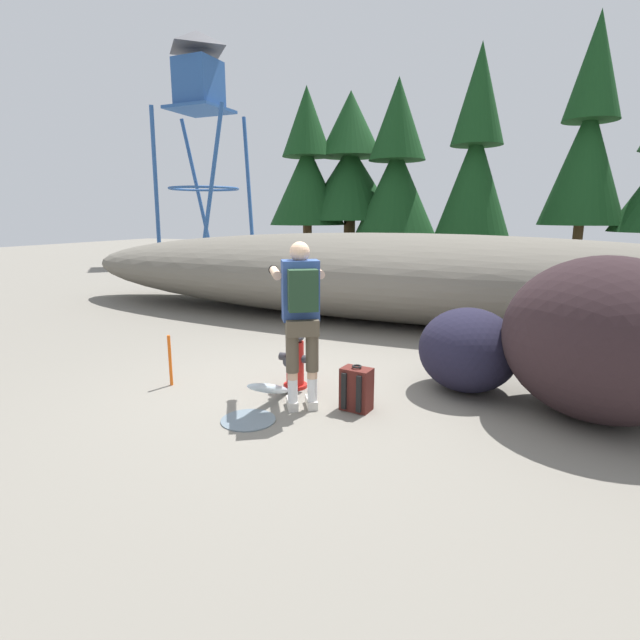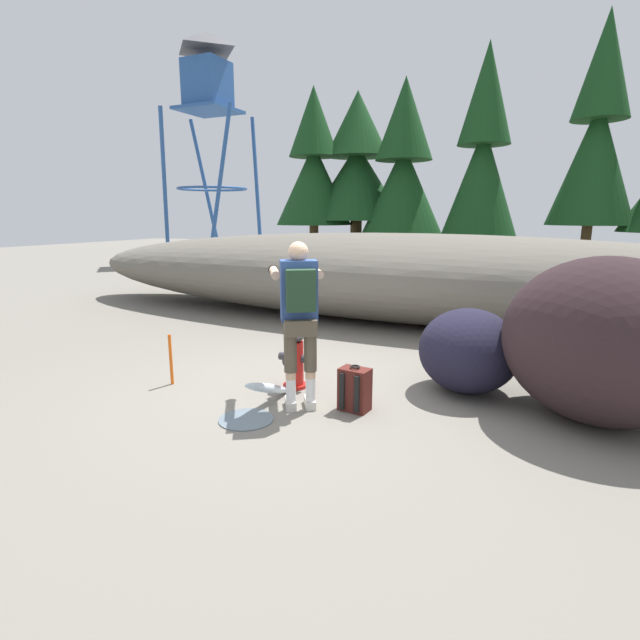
{
  "view_description": "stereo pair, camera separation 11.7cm",
  "coord_description": "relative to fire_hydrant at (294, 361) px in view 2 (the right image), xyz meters",
  "views": [
    {
      "loc": [
        2.21,
        -4.69,
        1.94
      ],
      "look_at": [
        -0.01,
        0.4,
        0.75
      ],
      "focal_mm": 27.42,
      "sensor_mm": 36.0,
      "label": 1
    },
    {
      "loc": [
        2.32,
        -4.64,
        1.94
      ],
      "look_at": [
        -0.01,
        0.4,
        0.75
      ],
      "focal_mm": 27.42,
      "sensor_mm": 36.0,
      "label": 2
    }
  ],
  "objects": [
    {
      "name": "pine_tree_left",
      "position": [
        -2.81,
        9.39,
        2.98
      ],
      "size": [
        2.87,
        2.87,
        5.46
      ],
      "color": "#47331E",
      "rests_on": "ground_plane"
    },
    {
      "name": "dirt_embankment",
      "position": [
        0.19,
        4.16,
        0.49
      ],
      "size": [
        14.81,
        3.2,
        1.62
      ],
      "primitive_type": "ellipsoid",
      "color": "#666056",
      "rests_on": "ground_plane"
    },
    {
      "name": "watchtower",
      "position": [
        -10.43,
        12.55,
        6.49
      ],
      "size": [
        3.67,
        3.67,
        9.02
      ],
      "color": "#285193",
      "rests_on": "ground_plane"
    },
    {
      "name": "ground_plane",
      "position": [
        0.19,
        -0.09,
        -0.34
      ],
      "size": [
        56.0,
        56.0,
        0.04
      ],
      "primitive_type": "cube",
      "color": "slate"
    },
    {
      "name": "pine_tree_far_right",
      "position": [
        3.33,
        8.67,
        3.34
      ],
      "size": [
        1.91,
        1.91,
        6.42
      ],
      "color": "#47331E",
      "rests_on": "ground_plane"
    },
    {
      "name": "spare_backpack",
      "position": [
        0.87,
        -0.33,
        -0.1
      ],
      "size": [
        0.32,
        0.31,
        0.47
      ],
      "rotation": [
        0.0,
        0.0,
        1.45
      ],
      "color": "#511E19",
      "rests_on": "ground_plane"
    },
    {
      "name": "pine_tree_center",
      "position": [
        -1.27,
        8.91,
        2.72
      ],
      "size": [
        2.39,
        2.39,
        5.56
      ],
      "color": "#47331E",
      "rests_on": "ground_plane"
    },
    {
      "name": "hydrant_water_jet",
      "position": [
        0.0,
        -0.7,
        -0.18
      ],
      "size": [
        0.53,
        1.15,
        0.44
      ],
      "color": "silver",
      "rests_on": "ground_plane"
    },
    {
      "name": "fire_hydrant",
      "position": [
        0.0,
        0.0,
        0.0
      ],
      "size": [
        0.38,
        0.33,
        0.69
      ],
      "color": "red",
      "rests_on": "ground_plane"
    },
    {
      "name": "survey_stake",
      "position": [
        -1.36,
        -0.51,
        -0.02
      ],
      "size": [
        0.04,
        0.04,
        0.6
      ],
      "primitive_type": "cylinder",
      "color": "#E55914",
      "rests_on": "ground_plane"
    },
    {
      "name": "pine_tree_right",
      "position": [
        0.86,
        8.52,
        2.92
      ],
      "size": [
        1.99,
        1.99,
        6.05
      ],
      "color": "#47331E",
      "rests_on": "ground_plane"
    },
    {
      "name": "boulder_large",
      "position": [
        3.07,
        0.4,
        0.48
      ],
      "size": [
        2.44,
        2.35,
        1.58
      ],
      "primitive_type": "ellipsoid",
      "rotation": [
        0.0,
        0.0,
        5.81
      ],
      "color": "#2C1E21",
      "rests_on": "ground_plane"
    },
    {
      "name": "pine_tree_far_left",
      "position": [
        -3.93,
        8.79,
        2.96
      ],
      "size": [
        2.24,
        2.24,
        5.57
      ],
      "color": "#47331E",
      "rests_on": "ground_plane"
    },
    {
      "name": "utility_worker",
      "position": [
        0.31,
        -0.47,
        0.75
      ],
      "size": [
        0.86,
        1.02,
        1.69
      ],
      "rotation": [
        0.0,
        0.0,
        2.14
      ],
      "color": "beige",
      "rests_on": "ground_plane"
    },
    {
      "name": "boulder_mid",
      "position": [
        1.81,
        0.71,
        0.15
      ],
      "size": [
        1.46,
        1.48,
        0.94
      ],
      "primitive_type": "ellipsoid",
      "rotation": [
        0.0,
        0.0,
        1.99
      ],
      "color": "black",
      "rests_on": "ground_plane"
    }
  ]
}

